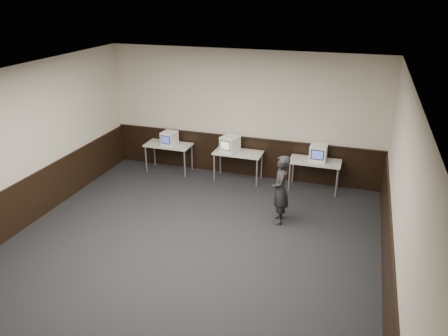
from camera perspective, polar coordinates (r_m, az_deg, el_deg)
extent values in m
plane|color=black|center=(8.18, -5.40, -11.40)|extent=(8.00, 8.00, 0.00)
plane|color=white|center=(6.92, -6.38, 11.14)|extent=(8.00, 8.00, 0.00)
plane|color=beige|center=(10.96, 2.51, 6.96)|extent=(7.00, 0.00, 7.00)
plane|color=beige|center=(9.31, -26.05, 1.70)|extent=(0.00, 8.00, 8.00)
plane|color=beige|center=(6.89, 22.02, -4.62)|extent=(0.00, 8.00, 8.00)
cube|color=black|center=(11.29, 2.39, 1.56)|extent=(6.98, 0.04, 1.00)
cube|color=black|center=(9.70, -24.86, -4.38)|extent=(0.04, 7.98, 1.00)
cube|color=black|center=(7.43, 20.61, -12.18)|extent=(0.04, 7.98, 1.00)
cube|color=black|center=(11.10, 2.40, 4.03)|extent=(6.98, 0.06, 0.04)
cube|color=beige|center=(11.51, -7.27, 3.02)|extent=(1.20, 0.60, 0.04)
cylinder|color=#999999|center=(11.66, -10.15, 1.15)|extent=(0.04, 0.04, 0.71)
cylinder|color=#999999|center=(11.21, -5.16, 0.52)|extent=(0.04, 0.04, 0.71)
cylinder|color=#999999|center=(12.08, -9.06, 1.98)|extent=(0.04, 0.04, 0.71)
cylinder|color=#999999|center=(11.64, -4.21, 1.41)|extent=(0.04, 0.04, 0.71)
cube|color=beige|center=(10.87, 1.86, 2.00)|extent=(1.20, 0.60, 0.04)
cylinder|color=#999999|center=(10.94, -1.29, 0.04)|extent=(0.04, 0.04, 0.71)
cylinder|color=#999999|center=(10.66, 4.30, -0.66)|extent=(0.04, 0.04, 0.71)
cylinder|color=#999999|center=(11.38, -0.47, 0.96)|extent=(0.04, 0.04, 0.71)
cylinder|color=#999999|center=(11.11, 4.92, 0.31)|extent=(0.04, 0.04, 0.71)
cube|color=beige|center=(10.54, 11.83, 0.84)|extent=(1.20, 0.60, 0.04)
cylinder|color=#999999|center=(10.52, 8.53, -1.19)|extent=(0.04, 0.04, 0.71)
cylinder|color=#999999|center=(10.42, 14.49, -1.92)|extent=(0.04, 0.04, 0.71)
cylinder|color=#999999|center=(10.97, 8.99, -0.18)|extent=(0.04, 0.04, 0.71)
cylinder|color=#999999|center=(10.88, 14.70, -0.87)|extent=(0.04, 0.04, 0.71)
cube|color=white|center=(11.39, -7.15, 3.86)|extent=(0.39, 0.41, 0.35)
cube|color=black|center=(11.23, -7.64, 3.66)|extent=(0.27, 0.04, 0.21)
cube|color=#36439F|center=(11.22, -7.66, 3.65)|extent=(0.23, 0.03, 0.18)
cube|color=white|center=(10.84, 0.79, 3.16)|extent=(0.49, 0.50, 0.39)
cube|color=black|center=(10.68, 0.17, 2.96)|extent=(0.28, 0.10, 0.23)
cube|color=silver|center=(10.67, 0.14, 2.94)|extent=(0.24, 0.08, 0.19)
cube|color=white|center=(10.50, 12.23, 1.97)|extent=(0.40, 0.42, 0.39)
cube|color=black|center=(10.29, 12.09, 1.68)|extent=(0.29, 0.02, 0.24)
cube|color=#3E4FB8|center=(10.29, 12.09, 1.66)|extent=(0.25, 0.01, 0.20)
imported|color=black|center=(8.96, 7.38, -2.85)|extent=(0.45, 0.59, 1.47)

